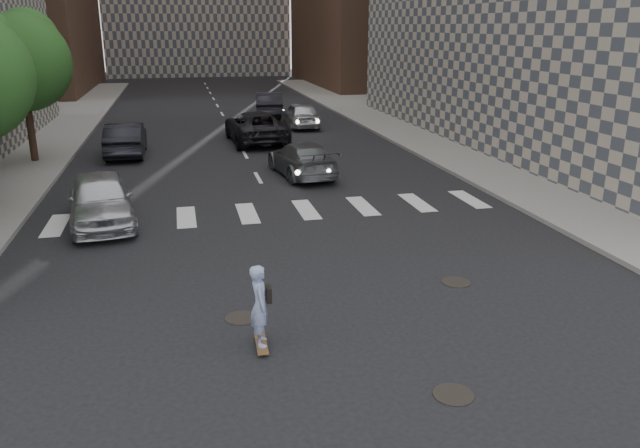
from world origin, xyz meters
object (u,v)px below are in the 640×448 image
at_px(silver_sedan, 101,199).
at_px(traffic_car_e, 269,104).
at_px(traffic_car_a, 126,139).
at_px(traffic_car_b, 302,159).
at_px(tree_c, 23,58).
at_px(traffic_car_d, 300,114).
at_px(skateboarder, 260,305).
at_px(traffic_car_c, 256,127).

bearing_deg(silver_sedan, traffic_car_e, 61.62).
xyz_separation_m(traffic_car_a, traffic_car_b, (7.41, -6.00, -0.10)).
bearing_deg(tree_c, silver_sedan, -69.34).
relative_size(traffic_car_a, traffic_car_d, 1.07).
distance_m(traffic_car_a, traffic_car_d, 11.99).
distance_m(traffic_car_a, traffic_car_b, 9.53).
height_order(silver_sedan, traffic_car_d, silver_sedan).
relative_size(tree_c, traffic_car_b, 1.37).
bearing_deg(traffic_car_e, silver_sedan, 76.52).
bearing_deg(skateboarder, traffic_car_b, 78.17).
height_order(tree_c, traffic_car_b, tree_c).
bearing_deg(silver_sedan, traffic_car_a, 82.07).
bearing_deg(traffic_car_a, traffic_car_c, -161.40).
bearing_deg(traffic_car_b, silver_sedan, 28.36).
xyz_separation_m(tree_c, silver_sedan, (3.89, -10.31, -3.84)).
relative_size(tree_c, traffic_car_a, 1.36).
distance_m(traffic_car_c, traffic_car_d, 5.76).
bearing_deg(traffic_car_d, traffic_car_e, -78.10).
xyz_separation_m(tree_c, traffic_car_e, (12.54, 12.86, -3.82)).
height_order(traffic_car_d, traffic_car_e, traffic_car_e).
height_order(skateboarder, traffic_car_e, skateboarder).
bearing_deg(traffic_car_a, silver_sedan, 90.30).
height_order(silver_sedan, traffic_car_c, traffic_car_c).
bearing_deg(traffic_car_d, traffic_car_c, 53.53).
relative_size(silver_sedan, traffic_car_b, 0.98).
distance_m(traffic_car_b, traffic_car_c, 8.20).
distance_m(silver_sedan, traffic_car_e, 24.74).
bearing_deg(skateboarder, silver_sedan, 115.43).
relative_size(tree_c, traffic_car_e, 1.32).
bearing_deg(traffic_car_e, traffic_car_a, 61.22).
xyz_separation_m(traffic_car_b, traffic_car_e, (1.24, 18.00, 0.13)).
relative_size(skateboarder, traffic_car_b, 0.36).
xyz_separation_m(traffic_car_c, traffic_car_e, (2.13, 9.85, -0.00)).
distance_m(traffic_car_a, traffic_car_e, 14.79).
distance_m(tree_c, traffic_car_a, 5.54).
distance_m(tree_c, silver_sedan, 11.67).
relative_size(traffic_car_b, traffic_car_c, 0.81).
bearing_deg(tree_c, traffic_car_e, 45.73).
bearing_deg(silver_sedan, traffic_car_b, 27.00).
bearing_deg(traffic_car_c, traffic_car_b, 93.35).
bearing_deg(skateboarder, traffic_car_c, 85.50).
bearing_deg(traffic_car_a, tree_c, 12.84).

